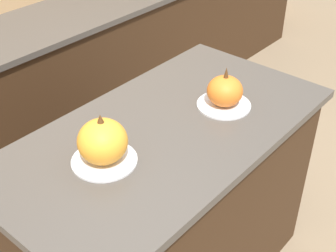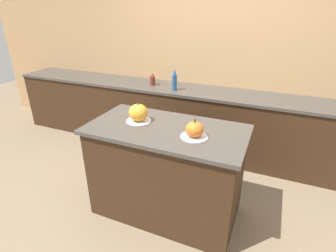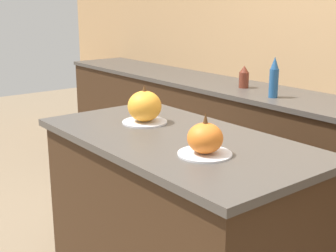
% 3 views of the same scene
% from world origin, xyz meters
% --- Properties ---
extents(kitchen_island, '(1.41, 0.75, 0.92)m').
position_xyz_m(kitchen_island, '(0.00, 0.00, 0.46)').
color(kitchen_island, '#382314').
rests_on(kitchen_island, ground_plane).
extents(back_counter, '(6.00, 0.60, 0.90)m').
position_xyz_m(back_counter, '(0.00, 1.31, 0.45)').
color(back_counter, '#382314').
rests_on(back_counter, ground_plane).
extents(pumpkin_cake_left, '(0.23, 0.23, 0.20)m').
position_xyz_m(pumpkin_cake_left, '(-0.29, 0.03, 1.01)').
color(pumpkin_cake_left, silver).
rests_on(pumpkin_cake_left, kitchen_island).
extents(pumpkin_cake_right, '(0.23, 0.23, 0.18)m').
position_xyz_m(pumpkin_cake_right, '(0.28, -0.08, 0.99)').
color(pumpkin_cake_right, silver).
rests_on(pumpkin_cake_right, kitchen_island).
extents(bottle_tall, '(0.06, 0.06, 0.28)m').
position_xyz_m(bottle_tall, '(-0.40, 1.18, 1.03)').
color(bottle_tall, '#235184').
rests_on(bottle_tall, back_counter).
extents(bottle_short, '(0.07, 0.07, 0.17)m').
position_xyz_m(bottle_short, '(-0.78, 1.30, 0.98)').
color(bottle_short, maroon).
rests_on(bottle_short, back_counter).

